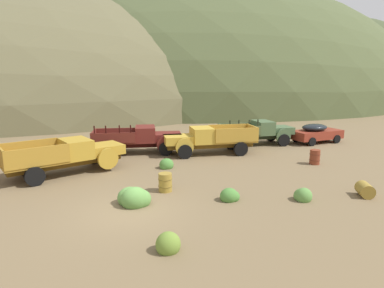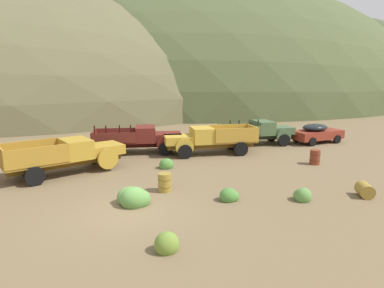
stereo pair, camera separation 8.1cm
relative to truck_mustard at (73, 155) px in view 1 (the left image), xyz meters
The scene contains 18 objects.
ground_plane 6.87m from the truck_mustard, 71.93° to the right, with size 300.00×300.00×0.00m, color brown.
hill_center 57.65m from the truck_mustard, 99.88° to the left, with size 114.34×87.36×43.02m, color brown.
hill_far_right 64.23m from the truck_mustard, 63.64° to the left, with size 99.50×87.61×51.42m, color #4C5633.
hill_distant 101.90m from the truck_mustard, 46.92° to the left, with size 97.15×88.41×48.35m, color #424C2D.
truck_mustard is the anchor object (origin of this frame).
truck_oxblood 5.86m from the truck_mustard, 36.76° to the left, with size 6.37×3.30×2.16m.
truck_faded_yellow 8.77m from the truck_mustard, 11.04° to the left, with size 6.55×2.77×1.91m.
truck_weathered_green 14.49m from the truck_mustard, 13.43° to the left, with size 5.97×2.84×2.16m.
car_rust_red 19.04m from the truck_mustard, ahead, with size 4.64×2.30×1.57m.
oil_drum_tipped 15.01m from the truck_mustard, 33.69° to the right, with size 0.96×1.05×0.63m.
oil_drum_by_truck 6.29m from the truck_mustard, 48.77° to the right, with size 0.67×0.67×0.88m.
oil_drum_spare 14.41m from the truck_mustard, 11.98° to the right, with size 0.65×0.65×0.91m.
bush_between_trucks 18.25m from the truck_mustard, 18.72° to the left, with size 1.49×1.21×1.11m.
bush_near_barrel 6.41m from the truck_mustard, 67.05° to the right, with size 1.38×1.34×1.03m.
bush_back_edge 10.39m from the truck_mustard, 74.02° to the right, with size 0.79×0.71×0.81m.
bush_lone_scrub 5.30m from the truck_mustard, ahead, with size 0.85×0.76×0.76m.
bush_front_right 12.34m from the truck_mustard, 39.21° to the right, with size 0.74×0.78×0.74m.
bush_front_left 9.43m from the truck_mustard, 45.97° to the right, with size 0.89×0.73×0.72m.
Camera 1 is at (-1.55, -12.48, 5.32)m, focal length 30.41 mm.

